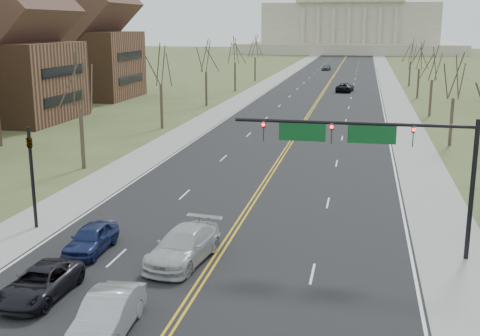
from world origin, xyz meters
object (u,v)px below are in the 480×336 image
at_px(car_sb_inner_second, 184,246).
at_px(car_far_sb, 326,67).
at_px(car_sb_outer_second, 91,238).
at_px(car_far_nb, 345,87).
at_px(car_sb_inner_lead, 107,315).
at_px(car_sb_outer_lead, 40,283).
at_px(signal_left, 31,166).
at_px(signal_mast, 370,144).

distance_m(car_sb_inner_second, car_far_sb, 131.38).
height_order(car_sb_outer_second, car_far_nb, car_far_nb).
height_order(car_sb_inner_lead, car_sb_outer_lead, car_sb_inner_lead).
bearing_deg(car_sb_inner_lead, car_far_nb, 82.67).
bearing_deg(car_sb_outer_second, car_sb_inner_second, -3.95).
bearing_deg(car_sb_outer_second, car_sb_outer_lead, -88.54).
relative_size(car_sb_outer_lead, car_far_nb, 0.84).
bearing_deg(signal_left, car_sb_inner_lead, -49.47).
relative_size(car_sb_inner_second, car_sb_outer_second, 1.34).
bearing_deg(signal_mast, car_sb_inner_lead, -131.68).
distance_m(car_far_nb, car_far_sb, 50.92).
distance_m(car_sb_outer_second, car_far_sb, 131.13).
distance_m(car_sb_inner_second, car_far_nb, 81.03).
height_order(signal_mast, car_sb_inner_second, signal_mast).
bearing_deg(car_far_nb, car_sb_outer_second, 88.90).
height_order(car_sb_outer_lead, car_far_sb, car_far_sb).
bearing_deg(car_far_nb, signal_left, 85.12).
bearing_deg(signal_mast, car_sb_outer_second, -168.19).
relative_size(car_sb_outer_second, car_far_nb, 0.75).
bearing_deg(car_sb_outer_lead, car_far_sb, 89.44).
bearing_deg(car_far_nb, car_sb_inner_second, 92.52).
xyz_separation_m(car_sb_inner_lead, car_sb_outer_lead, (-4.20, 2.41, -0.13)).
height_order(car_sb_inner_second, car_far_nb, car_sb_inner_second).
xyz_separation_m(signal_mast, car_sb_inner_lead, (-9.66, -10.85, -4.96)).
distance_m(car_sb_outer_lead, car_far_nb, 86.66).
xyz_separation_m(signal_mast, car_sb_inner_second, (-8.93, -3.24, -4.92)).
bearing_deg(car_far_nb, car_far_sb, -76.52).
distance_m(signal_left, car_sb_outer_second, 6.43).
distance_m(signal_mast, car_sb_outer_second, 15.22).
bearing_deg(car_sb_inner_second, car_far_nb, 94.31).
bearing_deg(car_far_nb, signal_mast, 98.96).
relative_size(signal_mast, car_far_sb, 2.70).
xyz_separation_m(car_sb_outer_second, car_far_nb, (10.30, 80.57, 0.06)).
bearing_deg(car_sb_outer_lead, signal_mast, 32.30).
bearing_deg(car_sb_inner_lead, car_far_sb, 86.72).
height_order(car_sb_outer_lead, car_sb_inner_second, car_sb_inner_second).
bearing_deg(car_sb_inner_second, car_sb_inner_lead, -87.52).
xyz_separation_m(car_sb_inner_lead, car_sb_inner_second, (0.73, 7.61, 0.04)).
relative_size(signal_mast, car_sb_outer_lead, 2.54).
height_order(car_sb_inner_second, car_far_sb, car_sb_inner_second).
xyz_separation_m(car_sb_inner_second, car_far_nb, (5.17, 80.87, -0.04)).
xyz_separation_m(car_sb_outer_lead, car_far_nb, (10.10, 86.07, 0.13)).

